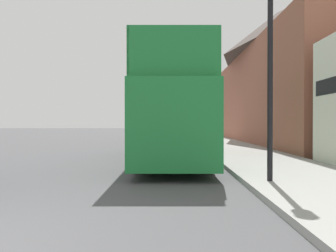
{
  "coord_description": "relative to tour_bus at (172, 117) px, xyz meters",
  "views": [
    {
      "loc": [
        3.13,
        -3.38,
        1.54
      ],
      "look_at": [
        3.02,
        7.92,
        1.43
      ],
      "focal_mm": 35.0,
      "sensor_mm": 36.0,
      "label": 1
    }
  ],
  "objects": [
    {
      "name": "ground_plane",
      "position": [
        -3.16,
        11.3,
        -1.78
      ],
      "size": [
        144.0,
        144.0,
        0.0
      ],
      "primitive_type": "plane",
      "color": "#4C4C4F"
    },
    {
      "name": "brick_terrace_rear",
      "position": [
        8.36,
        12.84,
        3.35
      ],
      "size": [
        6.0,
        25.25,
        10.26
      ],
      "color": "#935642",
      "rests_on": "ground_plane"
    },
    {
      "name": "parked_car_ahead_of_bus",
      "position": [
        0.66,
        6.79,
        -1.07
      ],
      "size": [
        1.88,
        4.13,
        1.48
      ],
      "rotation": [
        0.0,
        0.0,
        -0.04
      ],
      "color": "navy",
      "rests_on": "ground_plane"
    },
    {
      "name": "lamp_post_second",
      "position": [
        2.43,
        4.09,
        1.74
      ],
      "size": [
        0.35,
        0.35,
        4.93
      ],
      "color": "black",
      "rests_on": "sidewalk"
    },
    {
      "name": "lamp_post_third",
      "position": [
        2.26,
        13.35,
        1.44
      ],
      "size": [
        0.35,
        0.35,
        4.44
      ],
      "color": "black",
      "rests_on": "sidewalk"
    },
    {
      "name": "lamp_post_nearest",
      "position": [
        2.36,
        -5.17,
        1.86
      ],
      "size": [
        0.35,
        0.35,
        5.12
      ],
      "color": "black",
      "rests_on": "sidewalk"
    },
    {
      "name": "sidewalk",
      "position": [
        3.56,
        8.3,
        -1.71
      ],
      "size": [
        3.6,
        108.0,
        0.14
      ],
      "color": "#999993",
      "rests_on": "ground_plane"
    },
    {
      "name": "tour_bus",
      "position": [
        0.0,
        0.0,
        0.0
      ],
      "size": [
        2.59,
        9.6,
        4.1
      ],
      "rotation": [
        0.0,
        0.0,
        0.01
      ],
      "color": "#1E7A38",
      "rests_on": "ground_plane"
    }
  ]
}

